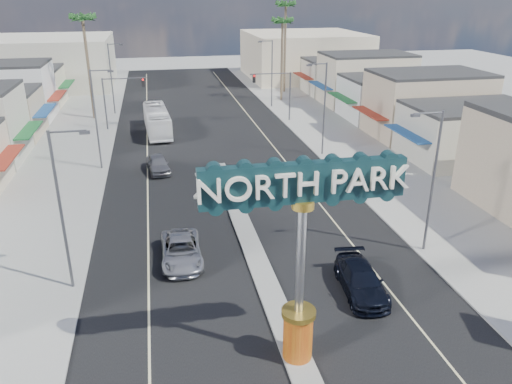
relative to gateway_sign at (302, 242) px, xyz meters
name	(u,v)px	position (x,y,z in m)	size (l,w,h in m)	color
ground	(217,162)	(0.00, 28.02, -5.93)	(160.00, 160.00, 0.00)	gray
road	(217,162)	(0.00, 28.02, -5.92)	(20.00, 120.00, 0.01)	black
median_island	(247,236)	(0.00, 12.02, -5.85)	(1.30, 30.00, 0.16)	gray
sidewalk_left	(63,171)	(-14.00, 28.02, -5.87)	(8.00, 120.00, 0.12)	gray
sidewalk_right	(354,152)	(14.00, 28.02, -5.87)	(8.00, 120.00, 0.12)	gray
storefront_row_right	(391,94)	(24.00, 41.02, -2.93)	(12.00, 42.00, 6.00)	#B7B29E
backdrop_far_left	(50,62)	(-22.00, 73.02, -1.93)	(20.00, 20.00, 8.00)	#B7B29E
backdrop_far_right	(304,55)	(22.00, 73.02, -1.93)	(20.00, 20.00, 8.00)	beige
gateway_sign	(302,242)	(0.00, 0.00, 0.00)	(8.20, 1.50, 9.15)	red
traffic_signal_left	(120,93)	(-9.18, 42.02, -1.65)	(5.09, 0.45, 6.00)	#47474C
traffic_signal_right	(276,87)	(9.18, 42.02, -1.65)	(5.09, 0.45, 6.00)	#47474C
streetlight_l_near	(63,204)	(-10.43, 8.02, -0.86)	(2.03, 0.22, 9.00)	#47474C
streetlight_l_mid	(97,115)	(-10.43, 28.02, -0.86)	(2.03, 0.22, 9.00)	#47474C
streetlight_l_far	(112,75)	(-10.43, 50.02, -0.86)	(2.03, 0.22, 9.00)	#47474C
streetlight_r_near	(431,176)	(10.43, 8.02, -0.86)	(2.03, 0.22, 9.00)	#47474C
streetlight_r_mid	(323,105)	(10.43, 28.02, -0.86)	(2.03, 0.22, 9.00)	#47474C
streetlight_r_far	(271,70)	(10.43, 50.02, -0.86)	(2.03, 0.22, 9.00)	#47474C
palm_left_far	(83,24)	(-13.00, 48.02, 5.57)	(2.60, 2.60, 13.10)	brown
palm_right_mid	(283,25)	(13.00, 54.02, 4.67)	(2.60, 2.60, 12.10)	brown
palm_right_far	(286,10)	(15.00, 60.02, 6.46)	(2.60, 2.60, 14.10)	brown
suv_left	(181,250)	(-4.48, 9.79, -5.20)	(2.41, 5.23, 1.45)	#A5A5AA
suv_right	(361,280)	(4.85, 4.46, -5.19)	(2.07, 5.10, 1.48)	black
car_parked_left	(158,164)	(-5.50, 26.29, -5.17)	(1.78, 4.43, 1.51)	slate
city_bus	(157,120)	(-5.28, 39.66, -4.47)	(2.45, 10.45, 2.91)	white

